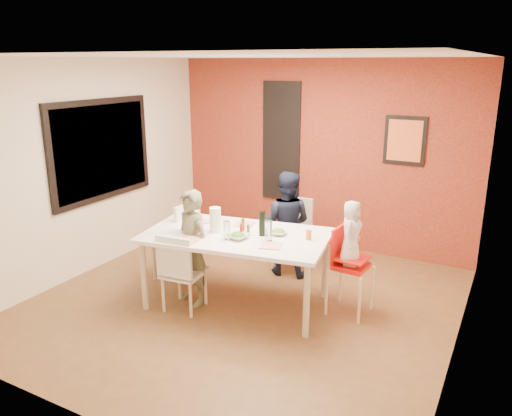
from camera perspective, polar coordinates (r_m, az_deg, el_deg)
The scene contains 35 objects.
ground at distance 5.81m, azimuth -1.43°, elevation -10.74°, with size 4.50×4.50×0.00m, color brown.
ceiling at distance 5.17m, azimuth -1.65°, elevation 16.97°, with size 4.50×4.50×0.02m, color white.
wall_back at distance 7.32m, azimuth 7.29°, elevation 6.05°, with size 4.50×0.02×2.70m, color beige.
wall_front at distance 3.64m, azimuth -19.45°, elevation -5.43°, with size 4.50×0.02×2.70m, color beige.
wall_left at distance 6.71m, azimuth -18.50°, elevation 4.39°, with size 0.02×4.50×2.70m, color beige.
wall_right at distance 4.68m, azimuth 23.16°, elevation -1.06°, with size 0.02×4.50×2.70m, color beige.
brick_accent_wall at distance 7.30m, azimuth 7.23°, elevation 6.02°, with size 4.50×0.02×2.70m, color maroon.
picture_window_frame at distance 6.79m, azimuth -17.26°, elevation 6.35°, with size 0.05×1.70×1.30m, color black.
picture_window_pane at distance 6.78m, azimuth -17.17°, elevation 6.35°, with size 0.02×1.55×1.15m, color black.
glassblock_strip at distance 7.50m, azimuth 2.92°, elevation 7.56°, with size 0.55×0.03×1.70m, color silver.
glassblock_surround at distance 7.49m, azimuth 2.90°, elevation 7.56°, with size 0.60×0.03×1.76m, color black.
art_print_frame at distance 6.90m, azimuth 16.65°, elevation 7.40°, with size 0.54×0.03×0.64m, color black.
art_print_canvas at distance 6.89m, azimuth 16.62°, elevation 7.39°, with size 0.44×0.01×0.54m, color orange.
dining_table at distance 5.51m, azimuth -2.25°, elevation -3.68°, with size 2.15×1.42×0.83m.
chair_near at distance 5.47m, azimuth -8.69°, elevation -6.89°, with size 0.46×0.46×0.90m.
chair_far at distance 6.61m, azimuth 4.31°, elevation -2.43°, with size 0.44×0.44×0.93m.
chair_left at distance 6.26m, azimuth -8.62°, elevation -3.23°, with size 0.48×0.48×1.01m.
high_chair at distance 5.47m, azimuth 10.40°, elevation -6.11°, with size 0.44×0.44×0.96m.
child_near at distance 5.60m, azimuth -7.36°, elevation -4.56°, with size 0.48×0.32×1.32m, color #5E5D43.
child_far at distance 6.35m, azimuth 3.45°, elevation -1.75°, with size 0.66×0.51×1.35m, color black.
toddler at distance 5.34m, azimuth 10.82°, elevation -2.80°, with size 0.34×0.22×0.70m, color beige.
plate_near_left at distance 5.31m, azimuth -8.02°, elevation -3.66°, with size 0.25×0.25×0.01m, color white.
plate_far_mid at distance 5.78m, azimuth -1.32°, elevation -1.86°, with size 0.21×0.21×0.01m, color silver.
plate_near_right at distance 5.12m, azimuth 1.71°, elevation -4.32°, with size 0.21×0.21×0.01m, color white.
plate_far_left at distance 5.90m, azimuth -6.55°, elevation -1.56°, with size 0.24×0.24×0.01m, color white.
salad_bowl_a at distance 5.32m, azimuth -2.09°, elevation -3.24°, with size 0.22×0.22×0.05m, color silver.
salad_bowl_b at distance 5.45m, azimuth 2.56°, elevation -2.81°, with size 0.19×0.19×0.05m, color white.
wine_bottle at distance 5.38m, azimuth 0.71°, elevation -1.78°, with size 0.07×0.07×0.27m, color black.
wine_glass_a at distance 5.29m, azimuth -3.36°, elevation -2.54°, with size 0.07×0.07×0.20m, color white.
wine_glass_b at distance 5.24m, azimuth 1.44°, elevation -2.61°, with size 0.08×0.08×0.22m, color silver.
paper_towel_roll at distance 5.51m, azimuth -4.68°, elevation -1.35°, with size 0.12×0.12×0.28m, color white.
condiment_red at distance 5.39m, azimuth -1.69°, elevation -2.47°, with size 0.04×0.04×0.14m, color red.
condiment_green at distance 5.40m, azimuth -0.89°, elevation -2.52°, with size 0.03×0.03×0.13m, color #366E24.
condiment_brown at distance 5.53m, azimuth -1.50°, elevation -1.95°, with size 0.04×0.04×0.15m, color brown.
sippy_cup at distance 5.31m, azimuth 6.03°, elevation -3.06°, with size 0.06×0.06×0.11m, color orange.
Camera 1 is at (2.57, -4.48, 2.64)m, focal length 35.00 mm.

